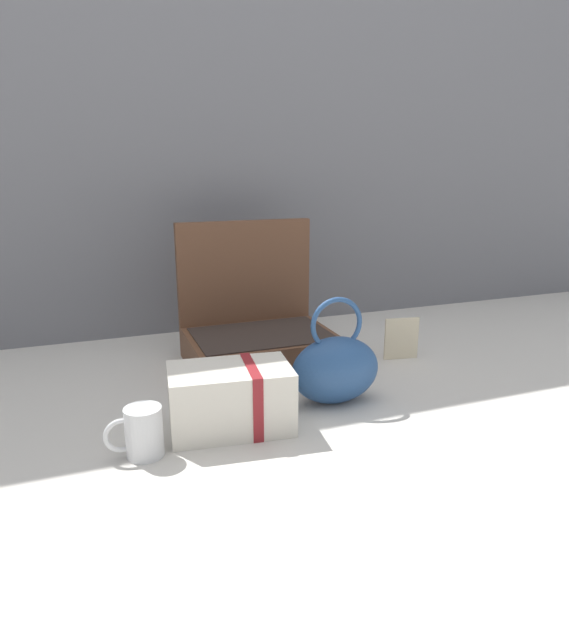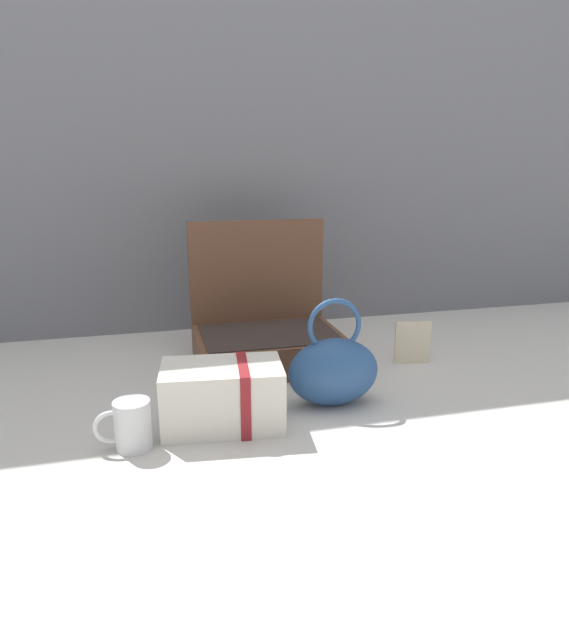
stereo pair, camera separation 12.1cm
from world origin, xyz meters
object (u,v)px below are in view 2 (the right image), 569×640
(teal_pouch_handbag, at_px, (333,370))
(info_card_left, at_px, (413,342))
(open_suitcase, at_px, (266,331))
(cream_toiletry_bag, at_px, (224,396))
(coffee_mug, at_px, (131,425))

(teal_pouch_handbag, xyz_separation_m, info_card_left, (0.29, 0.19, -0.02))
(open_suitcase, relative_size, teal_pouch_handbag, 1.56)
(info_card_left, bearing_deg, cream_toiletry_bag, -147.08)
(cream_toiletry_bag, bearing_deg, coffee_mug, -164.50)
(teal_pouch_handbag, relative_size, info_card_left, 2.10)
(teal_pouch_handbag, height_order, info_card_left, teal_pouch_handbag)
(cream_toiletry_bag, height_order, coffee_mug, cream_toiletry_bag)
(coffee_mug, bearing_deg, teal_pouch_handbag, 12.04)
(coffee_mug, bearing_deg, info_card_left, 21.62)
(open_suitcase, bearing_deg, cream_toiletry_bag, -114.92)
(open_suitcase, height_order, teal_pouch_handbag, open_suitcase)
(open_suitcase, relative_size, cream_toiletry_bag, 1.47)
(open_suitcase, relative_size, info_card_left, 3.27)
(open_suitcase, height_order, coffee_mug, open_suitcase)
(cream_toiletry_bag, xyz_separation_m, coffee_mug, (-0.18, -0.05, -0.02))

